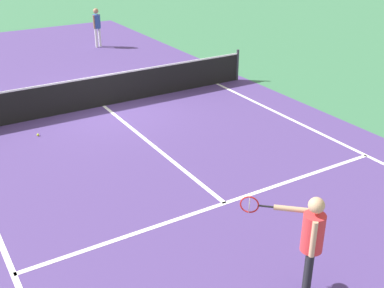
# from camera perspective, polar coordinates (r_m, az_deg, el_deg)

# --- Properties ---
(ground_plane) EXTENTS (60.00, 60.00, 0.00)m
(ground_plane) POSITION_cam_1_polar(r_m,az_deg,el_deg) (14.95, -10.30, 4.40)
(ground_plane) COLOR #38724C
(court_surface_inbounds) EXTENTS (10.62, 24.40, 0.00)m
(court_surface_inbounds) POSITION_cam_1_polar(r_m,az_deg,el_deg) (14.95, -10.30, 4.41)
(court_surface_inbounds) COLOR #4C387A
(court_surface_inbounds) RESTS_ON ground_plane
(line_sideline_left) EXTENTS (0.10, 11.89, 0.01)m
(line_sideline_left) POSITION_cam_1_polar(r_m,az_deg,el_deg) (8.92, -20.82, -12.46)
(line_sideline_left) COLOR white
(line_sideline_left) RESTS_ON ground_plane
(line_sideline_right) EXTENTS (0.10, 11.89, 0.01)m
(line_sideline_right) POSITION_cam_1_polar(r_m,az_deg,el_deg) (12.62, 18.16, -0.48)
(line_sideline_right) COLOR white
(line_sideline_right) RESTS_ON ground_plane
(line_service_near) EXTENTS (8.22, 0.10, 0.01)m
(line_service_near) POSITION_cam_1_polar(r_m,az_deg,el_deg) (9.81, 3.86, -6.91)
(line_service_near) COLOR white
(line_service_near) RESTS_ON ground_plane
(line_center_service) EXTENTS (0.10, 6.40, 0.01)m
(line_center_service) POSITION_cam_1_polar(r_m,az_deg,el_deg) (12.23, -4.71, -0.07)
(line_center_service) COLOR white
(line_center_service) RESTS_ON ground_plane
(net) EXTENTS (9.98, 0.09, 1.07)m
(net) POSITION_cam_1_polar(r_m,az_deg,el_deg) (14.79, -10.44, 6.19)
(net) COLOR #33383D
(net) RESTS_ON ground_plane
(player_near) EXTENTS (0.84, 1.02, 1.71)m
(player_near) POSITION_cam_1_polar(r_m,az_deg,el_deg) (7.24, 13.68, -10.47)
(player_near) COLOR black
(player_near) RESTS_ON ground_plane
(player_far) EXTENTS (0.38, 0.32, 1.65)m
(player_far) POSITION_cam_1_polar(r_m,az_deg,el_deg) (21.84, -11.08, 13.67)
(player_far) COLOR white
(player_far) RESTS_ON ground_plane
(tennis_ball_near_net) EXTENTS (0.07, 0.07, 0.07)m
(tennis_ball_near_net) POSITION_cam_1_polar(r_m,az_deg,el_deg) (13.28, -17.58, 1.03)
(tennis_ball_near_net) COLOR #CCE033
(tennis_ball_near_net) RESTS_ON ground_plane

